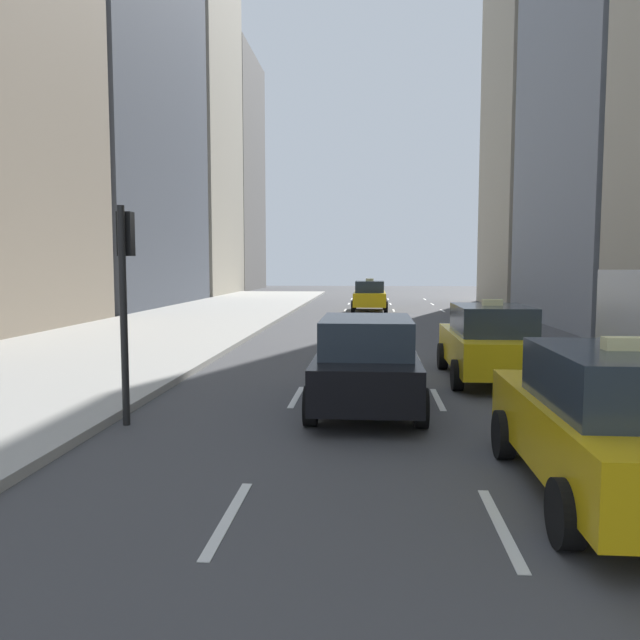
# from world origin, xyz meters

# --- Properties ---
(sidewalk_left) EXTENTS (8.00, 66.00, 0.15)m
(sidewalk_left) POSITION_xyz_m (-7.00, 27.00, 0.07)
(sidewalk_left) COLOR #ADAAA3
(sidewalk_left) RESTS_ON ground
(lane_markings) EXTENTS (5.72, 56.00, 0.01)m
(lane_markings) POSITION_xyz_m (2.60, 23.00, 0.01)
(lane_markings) COLOR white
(lane_markings) RESTS_ON ground
(building_row_left) EXTENTS (6.00, 75.52, 32.41)m
(building_row_left) POSITION_xyz_m (-14.00, 38.79, 12.45)
(building_row_left) COLOR #4C515B
(building_row_left) RESTS_ON ground
(taxi_lead) EXTENTS (2.02, 4.40, 1.87)m
(taxi_lead) POSITION_xyz_m (4.00, 8.87, 0.88)
(taxi_lead) COLOR yellow
(taxi_lead) RESTS_ON ground
(taxi_second) EXTENTS (2.02, 4.40, 1.87)m
(taxi_second) POSITION_xyz_m (1.20, 37.49, 0.88)
(taxi_second) COLOR yellow
(taxi_second) RESTS_ON ground
(taxi_third) EXTENTS (2.02, 4.40, 1.87)m
(taxi_third) POSITION_xyz_m (4.00, 16.22, 0.88)
(taxi_third) COLOR yellow
(taxi_third) RESTS_ON ground
(sedan_black_near) EXTENTS (2.02, 4.48, 1.70)m
(sedan_black_near) POSITION_xyz_m (1.20, 13.12, 0.87)
(sedan_black_near) COLOR black
(sedan_black_near) RESTS_ON ground
(traffic_light_pole) EXTENTS (0.24, 0.42, 3.60)m
(traffic_light_pole) POSITION_xyz_m (-2.75, 11.70, 2.41)
(traffic_light_pole) COLOR black
(traffic_light_pole) RESTS_ON ground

